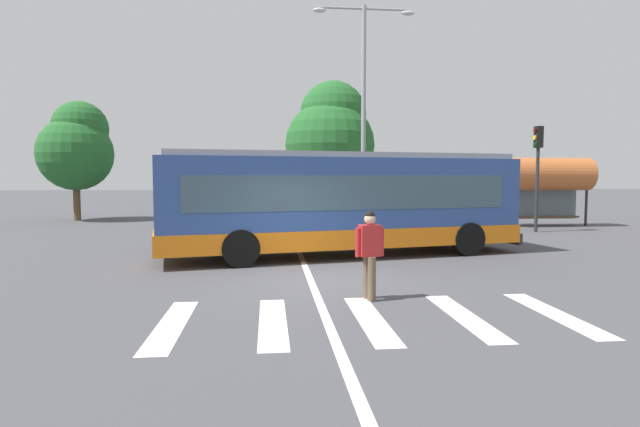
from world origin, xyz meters
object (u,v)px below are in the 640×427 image
at_px(parked_car_champagne, 366,208).
at_px(traffic_light_far_corner, 538,161).
at_px(pedestrian_crossing_street, 370,250).
at_px(parked_car_red, 261,209).
at_px(background_tree_left, 77,146).
at_px(parked_car_blue, 203,210).
at_px(background_tree_right, 331,136).
at_px(city_transit_bus, 342,203).
at_px(twin_arm_street_lamp, 364,94).
at_px(parked_car_charcoal, 315,209).
at_px(parked_car_silver, 420,208).
at_px(bus_stop_shelter, 543,175).

relative_size(parked_car_champagne, traffic_light_far_corner, 1.04).
bearing_deg(traffic_light_far_corner, pedestrian_crossing_street, -130.54).
xyz_separation_m(parked_car_red, background_tree_left, (-9.85, 3.30, 3.21)).
relative_size(parked_car_blue, parked_car_red, 0.99).
bearing_deg(traffic_light_far_corner, background_tree_right, 133.89).
height_order(pedestrian_crossing_street, parked_car_red, pedestrian_crossing_street).
bearing_deg(traffic_light_far_corner, city_transit_bus, -149.04).
bearing_deg(twin_arm_street_lamp, parked_car_charcoal, 133.00).
distance_m(parked_car_blue, background_tree_right, 8.60).
bearing_deg(parked_car_blue, parked_car_red, 5.96).
bearing_deg(traffic_light_far_corner, parked_car_red, 158.15).
bearing_deg(parked_car_silver, parked_car_red, 178.20).
relative_size(parked_car_red, background_tree_left, 0.72).
bearing_deg(twin_arm_street_lamp, city_transit_bus, -105.18).
distance_m(parked_car_silver, twin_arm_street_lamp, 6.64).
distance_m(city_transit_bus, bus_stop_shelter, 13.38).
height_order(parked_car_champagne, parked_car_silver, same).
height_order(parked_car_silver, traffic_light_far_corner, traffic_light_far_corner).
relative_size(twin_arm_street_lamp, background_tree_right, 1.28).
bearing_deg(parked_car_silver, background_tree_left, 168.76).
bearing_deg(parked_car_red, twin_arm_street_lamp, -28.31).
relative_size(parked_car_charcoal, parked_car_silver, 1.01).
bearing_deg(parked_car_champagne, background_tree_left, 168.61).
height_order(pedestrian_crossing_street, traffic_light_far_corner, traffic_light_far_corner).
height_order(pedestrian_crossing_street, background_tree_left, background_tree_left).
xyz_separation_m(city_transit_bus, parked_car_silver, (5.45, 9.95, -0.82)).
relative_size(parked_car_champagne, background_tree_left, 0.72).
relative_size(bus_stop_shelter, twin_arm_street_lamp, 0.45).
bearing_deg(traffic_light_far_corner, background_tree_left, 159.67).
relative_size(parked_car_silver, background_tree_left, 0.72).
xyz_separation_m(bus_stop_shelter, twin_arm_street_lamp, (-8.70, -0.16, 3.62)).
bearing_deg(parked_car_silver, parked_car_charcoal, -178.69).
height_order(city_transit_bus, parked_car_charcoal, city_transit_bus).
height_order(traffic_light_far_corner, background_tree_left, background_tree_left).
bearing_deg(background_tree_right, parked_car_blue, -150.88).
relative_size(pedestrian_crossing_street, background_tree_left, 0.27).
relative_size(parked_car_champagne, parked_car_silver, 1.00).
relative_size(city_transit_bus, parked_car_blue, 2.44).
relative_size(parked_car_blue, twin_arm_street_lamp, 0.46).
bearing_deg(pedestrian_crossing_street, parked_car_blue, 108.29).
height_order(city_transit_bus, background_tree_right, background_tree_right).
height_order(background_tree_left, background_tree_right, background_tree_right).
relative_size(city_transit_bus, twin_arm_street_lamp, 1.12).
relative_size(parked_car_blue, parked_car_champagne, 0.99).
relative_size(traffic_light_far_corner, background_tree_right, 0.58).
bearing_deg(parked_car_red, city_transit_bus, -76.02).
height_order(parked_car_silver, background_tree_left, background_tree_left).
bearing_deg(parked_car_red, parked_car_charcoal, -8.00).
bearing_deg(parked_car_charcoal, parked_car_red, 172.00).
distance_m(parked_car_charcoal, parked_car_champagne, 2.72).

